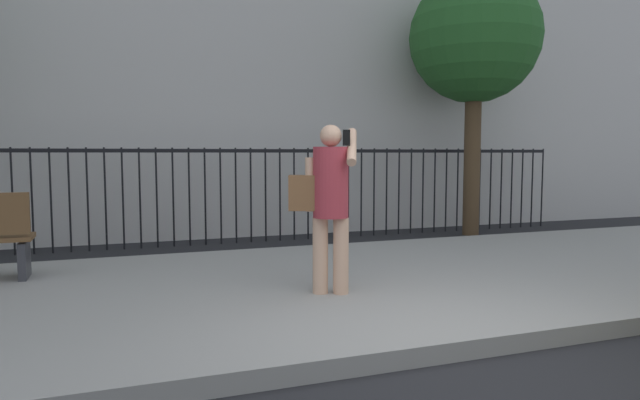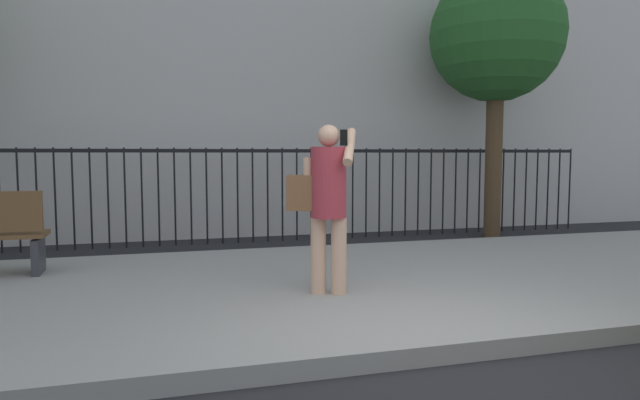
# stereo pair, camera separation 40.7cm
# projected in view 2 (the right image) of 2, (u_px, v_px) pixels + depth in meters

# --- Properties ---
(ground_plane) EXTENTS (60.00, 60.00, 0.00)m
(ground_plane) POSITION_uv_depth(u_px,v_px,m) (439.00, 366.00, 3.97)
(ground_plane) COLOR black
(sidewalk) EXTENTS (28.00, 4.40, 0.15)m
(sidewalk) POSITION_uv_depth(u_px,v_px,m) (343.00, 286.00, 6.08)
(sidewalk) COLOR gray
(sidewalk) RESTS_ON ground
(iron_fence) EXTENTS (12.03, 0.04, 1.60)m
(iron_fence) POSITION_uv_depth(u_px,v_px,m) (275.00, 182.00, 9.54)
(iron_fence) COLOR black
(iron_fence) RESTS_ON ground
(pedestrian_on_phone) EXTENTS (0.72, 0.55, 1.63)m
(pedestrian_on_phone) POSITION_uv_depth(u_px,v_px,m) (326.00, 197.00, 5.37)
(pedestrian_on_phone) COLOR tan
(pedestrian_on_phone) RESTS_ON sidewalk
(street_tree_mid) EXTENTS (2.35, 2.35, 4.78)m
(street_tree_mid) POSITION_uv_depth(u_px,v_px,m) (497.00, 37.00, 9.87)
(street_tree_mid) COLOR #4C3823
(street_tree_mid) RESTS_ON ground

